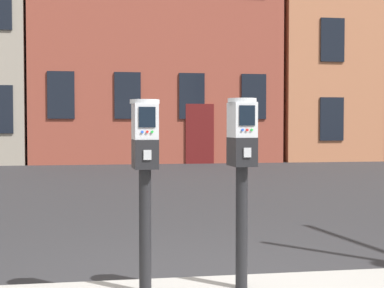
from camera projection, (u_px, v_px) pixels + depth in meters
name	position (u px, v px, depth m)	size (l,w,h in m)	color
parking_meter_near_kerb	(145.00, 160.00, 3.89)	(0.23, 0.26, 1.42)	black
parking_meter_twin_adjacent	(242.00, 158.00, 4.00)	(0.23, 0.26, 1.43)	black
townhouse_brick_corner	(342.00, 20.00, 22.35)	(6.54, 5.74, 11.48)	#B7704C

